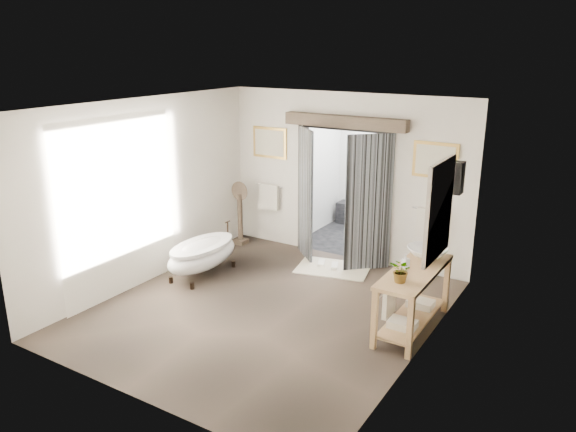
% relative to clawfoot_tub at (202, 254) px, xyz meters
% --- Properties ---
extents(ground_plane, '(5.00, 5.00, 0.00)m').
position_rel_clawfoot_tub_xyz_m(ground_plane, '(1.59, -0.51, -0.36)').
color(ground_plane, brown).
extents(room_shell, '(4.52, 5.02, 2.91)m').
position_rel_clawfoot_tub_xyz_m(room_shell, '(1.56, -0.62, 1.50)').
color(room_shell, silver).
rests_on(room_shell, ground_plane).
extents(shower_room, '(2.22, 2.01, 2.51)m').
position_rel_clawfoot_tub_xyz_m(shower_room, '(1.59, 3.48, 0.54)').
color(shower_room, black).
rests_on(shower_room, ground_plane).
extents(back_wall_dressing, '(3.82, 0.69, 2.52)m').
position_rel_clawfoot_tub_xyz_m(back_wall_dressing, '(1.59, 1.81, 1.20)').
color(back_wall_dressing, black).
rests_on(back_wall_dressing, ground_plane).
extents(clawfoot_tub, '(0.68, 1.51, 0.74)m').
position_rel_clawfoot_tub_xyz_m(clawfoot_tub, '(0.00, 0.00, 0.00)').
color(clawfoot_tub, black).
rests_on(clawfoot_tub, ground_plane).
extents(vanity, '(0.57, 1.60, 0.85)m').
position_rel_clawfoot_tub_xyz_m(vanity, '(3.55, 0.02, 0.14)').
color(vanity, tan).
rests_on(vanity, ground_plane).
extents(pedestal_mirror, '(0.36, 0.23, 1.22)m').
position_rel_clawfoot_tub_xyz_m(pedestal_mirror, '(-0.37, 1.55, 0.16)').
color(pedestal_mirror, brown).
rests_on(pedestal_mirror, ground_plane).
extents(rug, '(1.35, 1.05, 0.01)m').
position_rel_clawfoot_tub_xyz_m(rug, '(1.72, 1.35, -0.35)').
color(rug, beige).
rests_on(rug, ground_plane).
extents(slippers, '(0.46, 0.30, 0.05)m').
position_rel_clawfoot_tub_xyz_m(slippers, '(1.60, 1.39, -0.32)').
color(slippers, silver).
rests_on(slippers, rug).
extents(basin, '(0.70, 0.70, 0.19)m').
position_rel_clawfoot_tub_xyz_m(basin, '(3.59, 0.45, 0.58)').
color(basin, white).
rests_on(basin, vanity).
extents(plant, '(0.33, 0.31, 0.31)m').
position_rel_clawfoot_tub_xyz_m(plant, '(3.56, -0.44, 0.64)').
color(plant, gray).
rests_on(plant, vanity).
extents(soap_bottle_a, '(0.11, 0.11, 0.18)m').
position_rel_clawfoot_tub_xyz_m(soap_bottle_a, '(3.43, 0.05, 0.58)').
color(soap_bottle_a, gray).
rests_on(soap_bottle_a, vanity).
extents(soap_bottle_b, '(0.18, 0.18, 0.17)m').
position_rel_clawfoot_tub_xyz_m(soap_bottle_b, '(3.51, 0.70, 0.58)').
color(soap_bottle_b, gray).
rests_on(soap_bottle_b, vanity).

